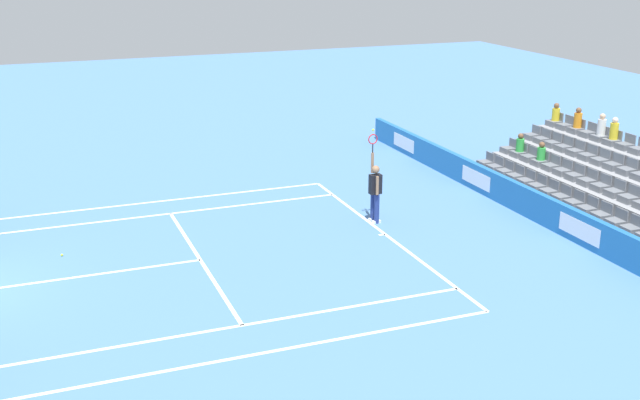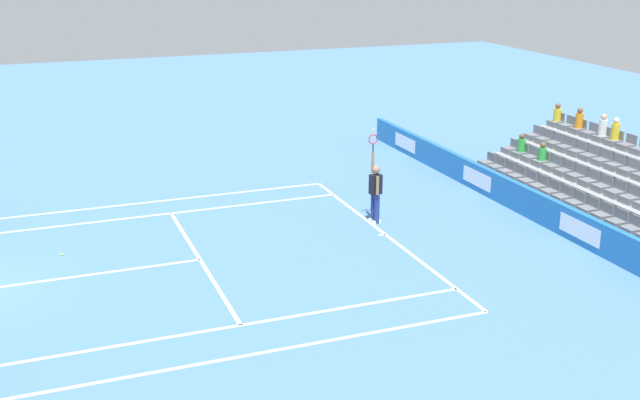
# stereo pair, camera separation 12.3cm
# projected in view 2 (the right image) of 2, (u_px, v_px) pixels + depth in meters

# --- Properties ---
(line_baseline) EXTENTS (10.97, 0.10, 0.01)m
(line_baseline) POSITION_uv_depth(u_px,v_px,m) (385.00, 234.00, 23.29)
(line_baseline) COLOR white
(line_baseline) RESTS_ON ground
(line_service) EXTENTS (8.23, 0.10, 0.01)m
(line_service) POSITION_uv_depth(u_px,v_px,m) (200.00, 260.00, 21.44)
(line_service) COLOR white
(line_service) RESTS_ON ground
(line_centre_service) EXTENTS (0.10, 6.40, 0.01)m
(line_centre_service) POSITION_uv_depth(u_px,v_px,m) (77.00, 276.00, 20.36)
(line_centre_service) COLOR white
(line_centre_service) RESTS_ON ground
(line_singles_sideline_left) EXTENTS (0.10, 11.89, 0.01)m
(line_singles_sideline_left) POSITION_uv_depth(u_px,v_px,m) (157.00, 215.00, 24.95)
(line_singles_sideline_left) COLOR white
(line_singles_sideline_left) RESTS_ON ground
(line_singles_sideline_right) EXTENTS (0.10, 11.89, 0.01)m
(line_singles_sideline_right) POSITION_uv_depth(u_px,v_px,m) (221.00, 328.00, 17.63)
(line_singles_sideline_right) COLOR white
(line_singles_sideline_right) RESTS_ON ground
(line_doubles_sideline_left) EXTENTS (0.10, 11.89, 0.01)m
(line_doubles_sideline_left) POSITION_uv_depth(u_px,v_px,m) (149.00, 202.00, 26.17)
(line_doubles_sideline_left) COLOR white
(line_doubles_sideline_left) RESTS_ON ground
(line_doubles_sideline_right) EXTENTS (0.10, 11.89, 0.01)m
(line_doubles_sideline_right) POSITION_uv_depth(u_px,v_px,m) (237.00, 357.00, 16.41)
(line_doubles_sideline_right) COLOR white
(line_doubles_sideline_right) RESTS_ON ground
(line_centre_mark) EXTENTS (0.10, 0.20, 0.01)m
(line_centre_mark) POSITION_uv_depth(u_px,v_px,m) (382.00, 235.00, 23.26)
(line_centre_mark) COLOR white
(line_centre_mark) RESTS_ON ground
(sponsor_barrier) EXTENTS (21.72, 0.22, 0.92)m
(sponsor_barrier) POSITION_uv_depth(u_px,v_px,m) (526.00, 201.00, 24.78)
(sponsor_barrier) COLOR #1E66AD
(sponsor_barrier) RESTS_ON ground
(tennis_player) EXTENTS (0.53, 0.37, 2.85)m
(tennis_player) POSITION_uv_depth(u_px,v_px,m) (375.00, 191.00, 24.04)
(tennis_player) COLOR navy
(tennis_player) RESTS_ON ground
(stadium_stand) EXTENTS (8.68, 3.80, 2.63)m
(stadium_stand) POSITION_uv_depth(u_px,v_px,m) (604.00, 185.00, 25.71)
(stadium_stand) COLOR gray
(stadium_stand) RESTS_ON ground
(loose_tennis_ball) EXTENTS (0.07, 0.07, 0.07)m
(loose_tennis_ball) POSITION_uv_depth(u_px,v_px,m) (62.00, 254.00, 21.71)
(loose_tennis_ball) COLOR #D1E533
(loose_tennis_ball) RESTS_ON ground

